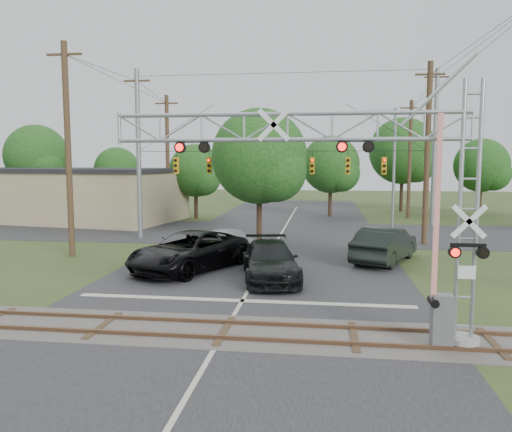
# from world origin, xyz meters

# --- Properties ---
(ground) EXTENTS (160.00, 160.00, 0.00)m
(ground) POSITION_xyz_m (0.00, 0.00, 0.00)
(ground) COLOR #314520
(ground) RESTS_ON ground
(road_main) EXTENTS (14.00, 90.00, 0.02)m
(road_main) POSITION_xyz_m (0.00, 10.00, 0.01)
(road_main) COLOR #252427
(road_main) RESTS_ON ground
(road_cross) EXTENTS (90.00, 12.00, 0.02)m
(road_cross) POSITION_xyz_m (0.00, 24.00, 0.01)
(road_cross) COLOR #252427
(road_cross) RESTS_ON ground
(railroad_track) EXTENTS (90.00, 3.20, 0.17)m
(railroad_track) POSITION_xyz_m (0.00, 2.00, 0.03)
(railroad_track) COLOR #47433E
(railroad_track) RESTS_ON ground
(crossing_gantry) EXTENTS (10.73, 0.97, 7.58)m
(crossing_gantry) POSITION_xyz_m (3.88, 1.63, 4.66)
(crossing_gantry) COLOR gray
(crossing_gantry) RESTS_ON ground
(traffic_signal_span) EXTENTS (19.34, 0.36, 11.50)m
(traffic_signal_span) POSITION_xyz_m (0.88, 20.00, 5.61)
(traffic_signal_span) COLOR gray
(traffic_signal_span) RESTS_ON ground
(pickup_black) EXTENTS (5.68, 7.51, 1.90)m
(pickup_black) POSITION_xyz_m (-3.45, 10.59, 0.95)
(pickup_black) COLOR black
(pickup_black) RESTS_ON ground
(car_dark) EXTENTS (3.44, 6.21, 1.70)m
(car_dark) POSITION_xyz_m (0.68, 9.22, 0.85)
(car_dark) COLOR black
(car_dark) RESTS_ON ground
(sedan_silver) EXTENTS (4.87, 3.25, 1.54)m
(sedan_silver) POSITION_xyz_m (-2.14, 14.93, 0.77)
(sedan_silver) COLOR #B5B6BE
(sedan_silver) RESTS_ON ground
(suv_dark) EXTENTS (4.11, 6.00, 1.87)m
(suv_dark) POSITION_xyz_m (6.30, 13.94, 0.94)
(suv_dark) COLOR black
(suv_dark) RESTS_ON ground
(commercial_building) EXTENTS (21.44, 13.23, 4.71)m
(commercial_building) POSITION_xyz_m (-20.05, 29.67, 2.36)
(commercial_building) COLOR #9A9166
(commercial_building) RESTS_ON ground
(streetlight) EXTENTS (2.46, 0.26, 9.23)m
(streetlight) POSITION_xyz_m (8.00, 25.13, 5.16)
(streetlight) COLOR gray
(streetlight) RESTS_ON ground
(utility_poles) EXTENTS (25.89, 28.22, 13.58)m
(utility_poles) POSITION_xyz_m (3.42, 22.32, 6.15)
(utility_poles) COLOR #453420
(utility_poles) RESTS_ON ground
(treeline) EXTENTS (58.02, 29.07, 9.93)m
(treeline) POSITION_xyz_m (1.33, 33.55, 5.51)
(treeline) COLOR #362518
(treeline) RESTS_ON ground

